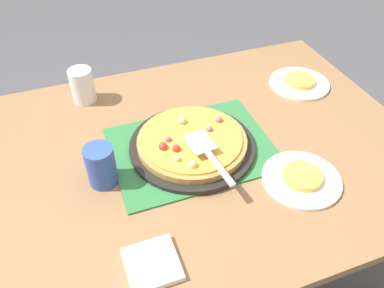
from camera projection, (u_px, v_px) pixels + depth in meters
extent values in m
plane|color=#4C4C51|center=(192.00, 274.00, 1.67)|extent=(8.00, 8.00, 0.00)
cube|color=olive|center=(192.00, 152.00, 1.17)|extent=(1.40, 1.00, 0.03)
cube|color=olive|center=(9.00, 186.00, 1.57)|extent=(0.07, 0.07, 0.72)
cube|color=olive|center=(282.00, 120.00, 1.89)|extent=(0.07, 0.07, 0.72)
cube|color=#2D753D|center=(192.00, 148.00, 1.16)|extent=(0.48, 0.36, 0.01)
cylinder|color=black|center=(192.00, 146.00, 1.15)|extent=(0.38, 0.38, 0.01)
cylinder|color=#B78442|center=(192.00, 142.00, 1.14)|extent=(0.33, 0.33, 0.02)
cylinder|color=gold|center=(192.00, 138.00, 1.13)|extent=(0.30, 0.30, 0.01)
sphere|color=#B76675|center=(168.00, 139.00, 1.12)|extent=(0.02, 0.02, 0.02)
sphere|color=red|center=(176.00, 148.00, 1.09)|extent=(0.02, 0.02, 0.02)
sphere|color=#E5CC7F|center=(177.00, 159.00, 1.06)|extent=(0.02, 0.02, 0.02)
sphere|color=#E5CC7F|center=(182.00, 121.00, 1.18)|extent=(0.03, 0.03, 0.03)
sphere|color=#E5CC7F|center=(193.00, 164.00, 1.04)|extent=(0.02, 0.02, 0.02)
sphere|color=#B76675|center=(219.00, 120.00, 1.19)|extent=(0.02, 0.02, 0.02)
sphere|color=#B76675|center=(209.00, 129.00, 1.15)|extent=(0.02, 0.02, 0.02)
sphere|color=red|center=(163.00, 146.00, 1.09)|extent=(0.03, 0.03, 0.03)
cylinder|color=white|center=(299.00, 83.00, 1.42)|extent=(0.22, 0.22, 0.01)
cylinder|color=white|center=(301.00, 179.00, 1.06)|extent=(0.22, 0.22, 0.01)
cylinder|color=#EAB747|center=(300.00, 80.00, 1.41)|extent=(0.11, 0.11, 0.02)
cylinder|color=#EAB747|center=(302.00, 176.00, 1.05)|extent=(0.11, 0.11, 0.02)
cylinder|color=#3351AD|center=(101.00, 166.00, 1.02)|extent=(0.08, 0.08, 0.12)
cylinder|color=white|center=(82.00, 86.00, 1.31)|extent=(0.08, 0.08, 0.12)
cube|color=silver|center=(200.00, 142.00, 1.08)|extent=(0.08, 0.10, 0.00)
cube|color=#B2B2B7|center=(220.00, 168.00, 1.01)|extent=(0.03, 0.14, 0.01)
cube|color=white|center=(152.00, 264.00, 0.87)|extent=(0.12, 0.12, 0.02)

